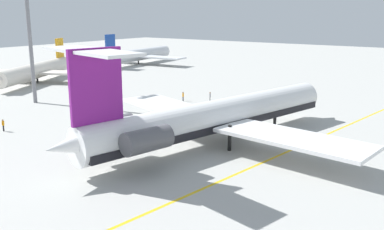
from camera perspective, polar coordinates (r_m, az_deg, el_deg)
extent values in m
plane|color=#ADADA8|center=(57.89, 10.26, -3.16)|extent=(334.58, 334.58, 0.00)
cylinder|color=white|center=(54.72, 3.44, -0.12)|extent=(39.53, 13.01, 4.22)
cone|color=white|center=(69.94, 14.90, 2.47)|extent=(5.20, 4.94, 4.05)
cone|color=white|center=(43.27, -15.33, -3.80)|extent=(6.81, 4.88, 3.59)
cube|color=black|center=(54.96, 3.42, -1.08)|extent=(38.69, 12.90, 0.93)
cube|color=white|center=(63.34, -3.06, 1.10)|extent=(11.96, 18.79, 0.42)
cube|color=white|center=(48.88, 13.32, -3.04)|extent=(8.69, 18.27, 0.42)
cylinder|color=#515156|center=(48.99, -10.73, -1.59)|extent=(5.69, 3.57, 2.45)
cube|color=white|center=(48.38, -10.27, -1.76)|extent=(3.39, 2.02, 0.51)
cylinder|color=#515156|center=(43.53, -6.03, -3.36)|extent=(5.69, 3.57, 2.45)
cube|color=white|center=(44.10, -6.59, -3.15)|extent=(3.39, 2.02, 0.51)
cube|color=#7A197F|center=(43.21, -12.66, 3.81)|extent=(5.67, 1.70, 7.48)
cube|color=white|center=(45.56, -15.51, 8.50)|extent=(5.24, 6.89, 0.30)
cube|color=white|center=(39.64, -11.03, 8.05)|extent=(5.24, 6.89, 0.30)
cylinder|color=black|center=(64.14, 11.02, -0.06)|extent=(0.46, 0.46, 3.20)
cylinder|color=black|center=(56.67, 0.04, -1.61)|extent=(0.46, 0.46, 3.20)
cylinder|color=black|center=(52.05, 5.04, -3.05)|extent=(0.46, 0.46, 3.20)
cylinder|color=silver|center=(108.88, -20.03, 5.59)|extent=(29.15, 16.99, 3.67)
cube|color=silver|center=(105.02, -15.74, 5.44)|extent=(11.04, 14.94, 0.44)
cube|color=silver|center=(113.39, -23.97, 5.34)|extent=(11.04, 14.94, 0.44)
cube|color=orange|center=(119.99, -17.26, 8.56)|extent=(3.75, 2.12, 5.01)
cylinder|color=black|center=(109.09, -19.96, 4.76)|extent=(0.44, 0.44, 2.47)
cylinder|color=silver|center=(140.49, -7.20, 7.98)|extent=(32.18, 6.88, 3.82)
cone|color=silver|center=(153.57, -3.62, 8.53)|extent=(3.46, 3.91, 3.63)
cube|color=silver|center=(146.17, -10.13, 7.94)|extent=(6.94, 15.06, 0.46)
cube|color=silver|center=(135.27, -4.03, 7.67)|extent=(6.94, 15.06, 0.46)
cube|color=#19429E|center=(129.52, -10.86, 9.38)|extent=(4.19, 0.78, 5.21)
cylinder|color=black|center=(140.66, -7.18, 7.30)|extent=(0.46, 0.46, 2.57)
cylinder|color=black|center=(66.18, -23.81, -1.63)|extent=(0.10, 0.10, 0.82)
cylinder|color=black|center=(66.08, -23.90, -1.66)|extent=(0.10, 0.10, 0.82)
cylinder|color=orange|center=(65.96, -23.92, -1.03)|extent=(0.28, 0.28, 0.65)
sphere|color=#8C6647|center=(65.85, -23.95, -0.64)|extent=(0.26, 0.26, 0.26)
cylinder|color=orange|center=(66.07, -23.81, -0.96)|extent=(0.08, 0.08, 0.55)
cylinder|color=orange|center=(65.82, -24.03, -1.03)|extent=(0.08, 0.08, 0.55)
cylinder|color=black|center=(80.91, 2.41, 2.14)|extent=(0.10, 0.10, 0.82)
cylinder|color=black|center=(81.05, 2.43, 2.16)|extent=(0.10, 0.10, 0.82)
cylinder|color=gray|center=(80.84, 2.42, 2.67)|extent=(0.28, 0.28, 0.65)
sphere|color=#8C6647|center=(80.75, 2.43, 2.98)|extent=(0.26, 0.26, 0.26)
cylinder|color=gray|center=(80.66, 2.40, 2.66)|extent=(0.08, 0.08, 0.55)
cylinder|color=gray|center=(81.01, 2.44, 2.71)|extent=(0.08, 0.08, 0.55)
cylinder|color=black|center=(80.85, -1.17, 2.15)|extent=(0.11, 0.11, 0.85)
cylinder|color=black|center=(80.96, -1.23, 2.17)|extent=(0.11, 0.11, 0.85)
cylinder|color=orange|center=(80.76, -1.20, 2.69)|extent=(0.29, 0.29, 0.67)
sphere|color=#8C6647|center=(80.67, -1.20, 3.02)|extent=(0.27, 0.27, 0.27)
cylinder|color=orange|center=(80.61, -1.12, 2.69)|extent=(0.08, 0.08, 0.57)
cylinder|color=orange|center=(80.90, -1.29, 2.73)|extent=(0.08, 0.08, 0.57)
cube|color=gold|center=(51.85, 11.73, -5.22)|extent=(78.00, 12.00, 0.01)
cylinder|color=slate|center=(83.31, -20.91, 10.47)|extent=(0.70, 0.70, 26.36)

